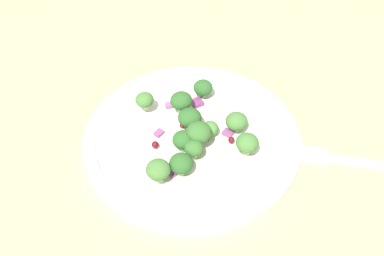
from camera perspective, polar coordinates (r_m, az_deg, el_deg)
The scene contains 24 objects.
ground_plane at distance 60.09cm, azimuth 0.02°, elevation -3.13°, with size 180.00×180.00×2.00cm, color tan.
plate at distance 59.36cm, azimuth 0.00°, elevation -1.22°, with size 25.45×25.45×1.70cm.
dressing_pool at distance 59.03cm, azimuth 0.00°, elevation -0.93°, with size 14.76×14.76×0.20cm, color white.
broccoli_floret_0 at distance 62.63cm, azimuth 1.26°, elevation 4.52°, with size 2.39×2.39×2.42cm.
broccoli_floret_1 at distance 60.77cm, azimuth -5.23°, elevation 3.24°, with size 2.21×2.21×2.23cm.
broccoli_floret_2 at distance 58.80cm, azimuth 5.05°, elevation 0.70°, with size 2.59×2.59×2.62cm.
broccoli_floret_3 at distance 54.15cm, azimuth -1.24°, elevation -4.05°, with size 2.57×2.57×2.60cm.
broccoli_floret_4 at distance 58.23cm, azimuth 2.04°, elevation -0.06°, with size 1.96×1.96×1.99cm.
broccoli_floret_5 at distance 56.00cm, azimuth 0.59°, elevation -0.69°, with size 2.84×2.84×2.88cm.
broccoli_floret_6 at distance 58.45cm, azimuth -0.25°, elevation 1.11°, with size 2.75×2.75×2.79cm.
broccoli_floret_7 at distance 56.30cm, azimuth 6.25°, elevation -1.71°, with size 2.56×2.56×2.60cm.
broccoli_floret_8 at distance 60.02cm, azimuth -1.21°, elevation 3.04°, with size 2.63×2.63×2.66cm.
broccoli_floret_9 at distance 53.39cm, azimuth -3.82°, elevation -4.75°, with size 2.63×2.63×2.66cm.
broccoli_floret_10 at distance 55.39cm, azimuth 0.21°, elevation -2.33°, with size 2.11×2.11×2.13cm.
broccoli_floret_11 at distance 56.52cm, azimuth -1.23°, elevation -1.22°, with size 2.49×2.49×2.52cm.
cranberry_0 at distance 57.38cm, azimuth -4.17°, elevation -1.89°, with size 0.83×0.83×0.83cm, color maroon.
cranberry_1 at distance 57.87cm, azimuth 4.45°, elevation -1.36°, with size 0.74×0.74×0.74cm, color maroon.
cranberry_2 at distance 59.66cm, azimuth -1.06°, elevation 0.30°, with size 0.75×0.75×0.75cm, color maroon.
onion_bit_0 at distance 59.07cm, azimuth 4.08°, elevation -0.58°, with size 1.19×0.97×0.46cm, color #934C84.
onion_bit_1 at distance 59.10cm, azimuth -3.74°, elevation -0.62°, with size 1.07×0.80×0.59cm, color #934C84.
onion_bit_2 at distance 55.27cm, azimuth -2.27°, elevation -4.97°, with size 1.28×0.98×0.33cm, color #843D75.
onion_bit_3 at distance 62.15cm, azimuth -2.55°, elevation 2.60°, with size 0.82×1.08×0.37cm, color #A35B93.
onion_bit_4 at distance 62.46cm, azimuth 0.57°, elevation 2.86°, with size 1.30×1.31×0.58cm, color #843D75.
fork at distance 61.12cm, azimuth 19.11°, elevation -3.73°, with size 17.02×10.83×0.50cm.
Camera 1 is at (-25.63, 29.03, 44.94)cm, focal length 47.33 mm.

